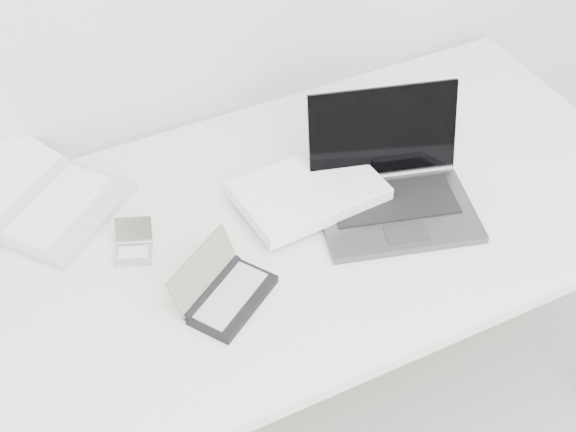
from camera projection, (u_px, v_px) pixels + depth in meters
name	position (u px, v px, depth m)	size (l,w,h in m)	color
desk	(292.00, 235.00, 1.72)	(1.60, 0.80, 0.73)	white
laptop_large	(351.00, 190.00, 1.70)	(0.50, 0.38, 0.22)	#4F5153
netbook_open_white	(45.00, 201.00, 1.70)	(0.43, 0.44, 0.08)	silver
pda_silver	(134.00, 247.00, 1.61)	(0.10, 0.11, 0.05)	#B6B6BA
palmtop_charcoal	(224.00, 292.00, 1.52)	(0.22, 0.21, 0.10)	black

